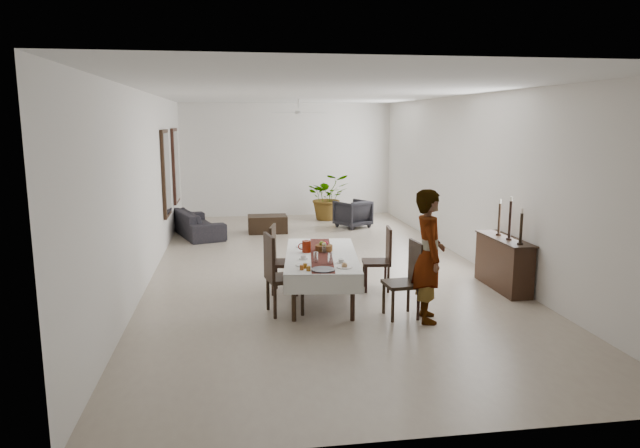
# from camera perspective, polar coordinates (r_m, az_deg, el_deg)

# --- Properties ---
(floor) EXTENTS (6.00, 12.00, 0.00)m
(floor) POSITION_cam_1_polar(r_m,az_deg,el_deg) (10.79, -0.22, -4.24)
(floor) COLOR #B9AA93
(floor) RESTS_ON ground
(ceiling) EXTENTS (6.00, 12.00, 0.02)m
(ceiling) POSITION_cam_1_polar(r_m,az_deg,el_deg) (10.46, -0.23, 12.98)
(ceiling) COLOR silver
(ceiling) RESTS_ON wall_back
(wall_back) EXTENTS (6.00, 0.02, 3.20)m
(wall_back) POSITION_cam_1_polar(r_m,az_deg,el_deg) (16.45, -3.31, 6.41)
(wall_back) COLOR white
(wall_back) RESTS_ON floor
(wall_front) EXTENTS (6.00, 0.02, 3.20)m
(wall_front) POSITION_cam_1_polar(r_m,az_deg,el_deg) (4.73, 10.50, -3.44)
(wall_front) COLOR white
(wall_front) RESTS_ON floor
(wall_left) EXTENTS (0.02, 12.00, 3.20)m
(wall_left) POSITION_cam_1_polar(r_m,az_deg,el_deg) (10.50, -16.68, 3.80)
(wall_left) COLOR white
(wall_left) RESTS_ON floor
(wall_right) EXTENTS (0.02, 12.00, 3.20)m
(wall_right) POSITION_cam_1_polar(r_m,az_deg,el_deg) (11.34, 14.99, 4.33)
(wall_right) COLOR white
(wall_right) RESTS_ON floor
(dining_table_top) EXTENTS (1.18, 2.29, 0.05)m
(dining_table_top) POSITION_cam_1_polar(r_m,az_deg,el_deg) (8.75, 0.13, -3.24)
(dining_table_top) COLOR black
(dining_table_top) RESTS_ON table_leg_fl
(table_leg_fl) EXTENTS (0.07, 0.07, 0.64)m
(table_leg_fl) POSITION_cam_1_polar(r_m,az_deg,el_deg) (7.83, -2.63, -7.47)
(table_leg_fl) COLOR black
(table_leg_fl) RESTS_ON floor
(table_leg_fr) EXTENTS (0.07, 0.07, 0.64)m
(table_leg_fr) POSITION_cam_1_polar(r_m,az_deg,el_deg) (7.86, 3.28, -7.43)
(table_leg_fr) COLOR black
(table_leg_fr) RESTS_ON floor
(table_leg_bl) EXTENTS (0.07, 0.07, 0.64)m
(table_leg_bl) POSITION_cam_1_polar(r_m,az_deg,el_deg) (9.84, -2.37, -3.77)
(table_leg_bl) COLOR black
(table_leg_bl) RESTS_ON floor
(table_leg_br) EXTENTS (0.07, 0.07, 0.64)m
(table_leg_br) POSITION_cam_1_polar(r_m,az_deg,el_deg) (9.85, 2.32, -3.75)
(table_leg_br) COLOR black
(table_leg_br) RESTS_ON floor
(tablecloth_top) EXTENTS (1.37, 2.47, 0.01)m
(tablecloth_top) POSITION_cam_1_polar(r_m,az_deg,el_deg) (8.74, 0.13, -3.07)
(tablecloth_top) COLOR white
(tablecloth_top) RESTS_ON dining_table_top
(tablecloth_drape_left) EXTENTS (0.31, 2.34, 0.27)m
(tablecloth_drape_left) POSITION_cam_1_polar(r_m,az_deg,el_deg) (8.77, -3.36, -3.92)
(tablecloth_drape_left) COLOR silver
(tablecloth_drape_left) RESTS_ON dining_table_top
(tablecloth_drape_right) EXTENTS (0.31, 2.34, 0.27)m
(tablecloth_drape_right) POSITION_cam_1_polar(r_m,az_deg,el_deg) (8.80, 3.62, -3.88)
(tablecloth_drape_right) COLOR white
(tablecloth_drape_right) RESTS_ON dining_table_top
(tablecloth_drape_near) EXTENTS (1.07, 0.15, 0.27)m
(tablecloth_drape_near) POSITION_cam_1_polar(r_m,az_deg,el_deg) (7.64, 0.36, -6.07)
(tablecloth_drape_near) COLOR white
(tablecloth_drape_near) RESTS_ON dining_table_top
(tablecloth_drape_far) EXTENTS (1.07, 0.15, 0.27)m
(tablecloth_drape_far) POSITION_cam_1_polar(r_m,az_deg,el_deg) (9.91, -0.04, -2.25)
(tablecloth_drape_far) COLOR silver
(tablecloth_drape_far) RESTS_ON dining_table_top
(table_runner) EXTENTS (0.61, 2.30, 0.00)m
(table_runner) POSITION_cam_1_polar(r_m,az_deg,el_deg) (8.74, 0.13, -3.02)
(table_runner) COLOR #5C221A
(table_runner) RESTS_ON tablecloth_top
(red_pitcher) EXTENTS (0.15, 0.15, 0.18)m
(red_pitcher) POSITION_cam_1_polar(r_m,az_deg,el_deg) (8.85, -1.37, -2.26)
(red_pitcher) COLOR maroon
(red_pitcher) RESTS_ON tablecloth_top
(pitcher_handle) EXTENTS (0.11, 0.03, 0.11)m
(pitcher_handle) POSITION_cam_1_polar(r_m,az_deg,el_deg) (8.85, -1.87, -2.26)
(pitcher_handle) COLOR maroon
(pitcher_handle) RESTS_ON red_pitcher
(wine_glass_near) EXTENTS (0.06, 0.06, 0.16)m
(wine_glass_near) POSITION_cam_1_polar(r_m,az_deg,el_deg) (8.15, 1.01, -3.46)
(wine_glass_near) COLOR white
(wine_glass_near) RESTS_ON tablecloth_top
(wine_glass_mid) EXTENTS (0.06, 0.06, 0.16)m
(wine_glass_mid) POSITION_cam_1_polar(r_m,az_deg,el_deg) (8.23, -0.41, -3.32)
(wine_glass_mid) COLOR white
(wine_glass_mid) RESTS_ON tablecloth_top
(wine_glass_far) EXTENTS (0.06, 0.06, 0.16)m
(wine_glass_far) POSITION_cam_1_polar(r_m,az_deg,el_deg) (8.77, 0.42, -2.47)
(wine_glass_far) COLOR silver
(wine_glass_far) RESTS_ON tablecloth_top
(teacup_right) EXTENTS (0.08, 0.08, 0.05)m
(teacup_right) POSITION_cam_1_polar(r_m,az_deg,el_deg) (8.21, 2.15, -3.72)
(teacup_right) COLOR silver
(teacup_right) RESTS_ON saucer_right
(saucer_right) EXTENTS (0.14, 0.14, 0.01)m
(saucer_right) POSITION_cam_1_polar(r_m,az_deg,el_deg) (8.22, 2.15, -3.86)
(saucer_right) COLOR white
(saucer_right) RESTS_ON tablecloth_top
(teacup_left) EXTENTS (0.08, 0.08, 0.05)m
(teacup_left) POSITION_cam_1_polar(r_m,az_deg,el_deg) (8.42, -1.68, -3.36)
(teacup_left) COLOR silver
(teacup_left) RESTS_ON saucer_left
(saucer_left) EXTENTS (0.14, 0.14, 0.01)m
(saucer_left) POSITION_cam_1_polar(r_m,az_deg,el_deg) (8.42, -1.68, -3.51)
(saucer_left) COLOR silver
(saucer_left) RESTS_ON tablecloth_top
(plate_near_right) EXTENTS (0.22, 0.22, 0.01)m
(plate_near_right) POSITION_cam_1_polar(r_m,az_deg,el_deg) (7.95, 2.46, -4.33)
(plate_near_right) COLOR silver
(plate_near_right) RESTS_ON tablecloth_top
(bread_near_right) EXTENTS (0.08, 0.08, 0.08)m
(bread_near_right) POSITION_cam_1_polar(r_m,az_deg,el_deg) (7.95, 2.46, -4.16)
(bread_near_right) COLOR tan
(bread_near_right) RESTS_ON plate_near_right
(plate_near_left) EXTENTS (0.22, 0.22, 0.01)m
(plate_near_left) POSITION_cam_1_polar(r_m,az_deg,el_deg) (8.07, -1.69, -4.12)
(plate_near_left) COLOR white
(plate_near_left) RESTS_ON tablecloth_top
(plate_far_left) EXTENTS (0.22, 0.22, 0.01)m
(plate_far_left) POSITION_cam_1_polar(r_m,az_deg,el_deg) (9.22, -1.76, -2.28)
(plate_far_left) COLOR white
(plate_far_left) RESTS_ON tablecloth_top
(serving_tray) EXTENTS (0.33, 0.33, 0.02)m
(serving_tray) POSITION_cam_1_polar(r_m,az_deg,el_deg) (7.81, 0.31, -4.59)
(serving_tray) COLOR #444549
(serving_tray) RESTS_ON tablecloth_top
(jam_jar_a) EXTENTS (0.06, 0.06, 0.07)m
(jam_jar_a) POSITION_cam_1_polar(r_m,az_deg,el_deg) (7.77, -1.17, -4.47)
(jam_jar_a) COLOR #945A15
(jam_jar_a) RESTS_ON tablecloth_top
(jam_jar_b) EXTENTS (0.06, 0.06, 0.07)m
(jam_jar_b) POSITION_cam_1_polar(r_m,az_deg,el_deg) (7.82, -1.84, -4.37)
(jam_jar_b) COLOR #9A4E16
(jam_jar_b) RESTS_ON tablecloth_top
(jam_jar_c) EXTENTS (0.06, 0.06, 0.07)m
(jam_jar_c) POSITION_cam_1_polar(r_m,az_deg,el_deg) (7.91, -1.50, -4.20)
(jam_jar_c) COLOR #8F5C14
(jam_jar_c) RESTS_ON tablecloth_top
(fruit_basket) EXTENTS (0.27, 0.27, 0.09)m
(fruit_basket) POSITION_cam_1_polar(r_m,az_deg,el_deg) (8.95, 0.39, -2.41)
(fruit_basket) COLOR brown
(fruit_basket) RESTS_ON tablecloth_top
(fruit_red) EXTENTS (0.08, 0.08, 0.08)m
(fruit_red) POSITION_cam_1_polar(r_m,az_deg,el_deg) (8.96, 0.56, -1.96)
(fruit_red) COLOR maroon
(fruit_red) RESTS_ON fruit_basket
(fruit_green) EXTENTS (0.07, 0.07, 0.07)m
(fruit_green) POSITION_cam_1_polar(r_m,az_deg,el_deg) (8.96, 0.15, -1.95)
(fruit_green) COLOR olive
(fruit_green) RESTS_ON fruit_basket
(fruit_yellow) EXTENTS (0.08, 0.08, 0.08)m
(fruit_yellow) POSITION_cam_1_polar(r_m,az_deg,el_deg) (8.89, 0.40, -2.04)
(fruit_yellow) COLOR gold
(fruit_yellow) RESTS_ON fruit_basket
(chair_right_near_seat) EXTENTS (0.48, 0.48, 0.05)m
(chair_right_near_seat) POSITION_cam_1_polar(r_m,az_deg,el_deg) (8.04, 8.12, -5.97)
(chair_right_near_seat) COLOR black
(chair_right_near_seat) RESTS_ON chair_right_near_leg_fl
(chair_right_near_leg_fl) EXTENTS (0.05, 0.05, 0.45)m
(chair_right_near_leg_fl) POSITION_cam_1_polar(r_m,az_deg,el_deg) (8.01, 9.80, -7.94)
(chair_right_near_leg_fl) COLOR black
(chair_right_near_leg_fl) RESTS_ON floor
(chair_right_near_leg_fr) EXTENTS (0.05, 0.05, 0.45)m
(chair_right_near_leg_fr) POSITION_cam_1_polar(r_m,az_deg,el_deg) (8.34, 8.81, -7.18)
(chair_right_near_leg_fr) COLOR black
(chair_right_near_leg_fr) RESTS_ON floor
(chair_right_near_leg_bl) EXTENTS (0.05, 0.05, 0.45)m
(chair_right_near_leg_bl) POSITION_cam_1_polar(r_m,az_deg,el_deg) (7.88, 7.29, -8.18)
(chair_right_near_leg_bl) COLOR black
(chair_right_near_leg_bl) RESTS_ON floor
(chair_right_near_leg_br) EXTENTS (0.05, 0.05, 0.45)m
(chair_right_near_leg_br) POSITION_cam_1_polar(r_m,az_deg,el_deg) (8.21, 6.39, -7.39)
(chair_right_near_leg_br) COLOR black
(chair_right_near_leg_br) RESTS_ON floor
(chair_right_near_back) EXTENTS (0.07, 0.45, 0.58)m
(chair_right_near_back) POSITION_cam_1_polar(r_m,az_deg,el_deg) (8.03, 9.55, -3.74)
(chair_right_near_back) COLOR black
(chair_right_near_back) RESTS_ON chair_right_near_seat
(chair_right_far_seat) EXTENTS (0.49, 0.49, 0.05)m
(chair_right_far_seat) POSITION_cam_1_polar(r_m,az_deg,el_deg) (9.27, 5.64, -3.84)
(chair_right_far_seat) COLOR black
(chair_right_far_seat) RESTS_ON chair_right_far_leg_fl
(chair_right_far_leg_fl) EXTENTS (0.05, 0.05, 0.43)m
(chair_right_far_leg_fl) POSITION_cam_1_polar(r_m,az_deg,el_deg) (9.18, 6.85, -5.55)
(chair_right_far_leg_fl) COLOR black
(chair_right_far_leg_fl) RESTS_ON floor
(chair_right_far_leg_fr) EXTENTS (0.05, 0.05, 0.43)m
(chair_right_far_leg_fr) POSITION_cam_1_polar(r_m,az_deg,el_deg) (9.52, 6.56, -4.96)
(chair_right_far_leg_fr) COLOR black
(chair_right_far_leg_fr) RESTS_ON floor
(chair_right_far_leg_bl) EXTENTS (0.05, 0.05, 0.43)m
(chair_right_far_leg_bl) POSITION_cam_1_polar(r_m,az_deg,el_deg) (9.14, 4.63, -5.58)
(chair_right_far_leg_bl) COLOR black
(chair_right_far_leg_bl) RESTS_ON floor
(chair_right_far_leg_br) EXTENTS (0.05, 0.05, 0.43)m
(chair_right_far_leg_br) POSITION_cam_1_polar(r_m,az_deg,el_deg) (9.48, 4.42, -4.99)
(chair_right_far_leg_br) COLOR black
(chair_right_far_leg_br) RESTS_ON floor
(chair_right_far_back) EXTENTS (0.10, 0.44, 0.55)m
(chair_right_far_back) POSITION_cam_1_polar(r_m,az_deg,el_deg) (9.23, 6.89, -2.04)
(chair_right_far_back) COLOR black
(chair_right_far_back) RESTS_ON chair_right_far_seat
(chair_left_near_seat) EXTENTS (0.57, 0.57, 0.06)m
(chair_left_near_seat) POSITION_cam_1_polar(r_m,az_deg,el_deg) (8.13, -3.55, -5.43)
(chair_left_near_seat) COLOR black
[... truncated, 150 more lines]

